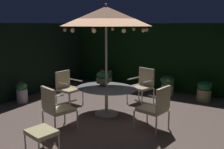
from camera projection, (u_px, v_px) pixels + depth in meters
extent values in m
cube|color=brown|center=(109.00, 121.00, 6.14)|extent=(7.53, 7.50, 0.02)
cube|color=black|center=(159.00, 57.00, 8.95)|extent=(7.53, 0.30, 2.41)
cube|color=black|center=(10.00, 62.00, 7.66)|extent=(0.30, 7.50, 2.41)
cylinder|color=silver|center=(106.00, 113.00, 6.58)|extent=(0.62, 0.62, 0.03)
cylinder|color=silver|center=(106.00, 101.00, 6.51)|extent=(0.09, 0.09, 0.71)
ellipsoid|color=#91969A|center=(106.00, 88.00, 6.44)|extent=(1.64, 1.36, 0.03)
cylinder|color=beige|center=(106.00, 68.00, 6.34)|extent=(0.06, 0.06, 2.49)
cone|color=tan|center=(106.00, 16.00, 6.07)|extent=(2.29, 2.29, 0.48)
sphere|color=beige|center=(106.00, 5.00, 6.01)|extent=(0.07, 0.07, 0.07)
sphere|color=#F9DB8C|center=(143.00, 30.00, 5.61)|extent=(0.09, 0.09, 0.09)
sphere|color=#F9DB8C|center=(146.00, 30.00, 6.20)|extent=(0.09, 0.09, 0.09)
sphere|color=#F9DB8C|center=(134.00, 29.00, 6.81)|extent=(0.09, 0.09, 0.09)
sphere|color=#F9DB8C|center=(113.00, 29.00, 7.12)|extent=(0.09, 0.09, 0.09)
sphere|color=#F9DB8C|center=(93.00, 29.00, 7.06)|extent=(0.09, 0.09, 0.09)
sphere|color=#F9DB8C|center=(73.00, 30.00, 6.60)|extent=(0.09, 0.09, 0.09)
sphere|color=#F9DB8C|center=(65.00, 30.00, 6.03)|extent=(0.09, 0.09, 0.09)
sphere|color=#F9DB8C|center=(73.00, 31.00, 5.44)|extent=(0.09, 0.09, 0.09)
sphere|color=#F9DB8C|center=(94.00, 31.00, 5.16)|extent=(0.09, 0.09, 0.09)
sphere|color=#F9DB8C|center=(124.00, 31.00, 5.22)|extent=(0.09, 0.09, 0.09)
cylinder|color=olive|center=(103.00, 84.00, 6.58)|extent=(0.16, 0.16, 0.09)
cylinder|color=olive|center=(103.00, 80.00, 6.56)|extent=(0.35, 0.35, 0.13)
ellipsoid|color=#25713E|center=(103.00, 75.00, 6.53)|extent=(0.34, 0.34, 0.20)
sphere|color=#CA323D|center=(103.00, 72.00, 6.52)|extent=(0.12, 0.12, 0.12)
cylinder|color=silver|center=(142.00, 100.00, 7.10)|extent=(0.04, 0.04, 0.45)
cylinder|color=silver|center=(127.00, 95.00, 7.52)|extent=(0.04, 0.04, 0.45)
cylinder|color=silver|center=(154.00, 96.00, 7.49)|extent=(0.04, 0.04, 0.45)
cylinder|color=silver|center=(139.00, 92.00, 7.90)|extent=(0.04, 0.04, 0.45)
cube|color=beige|center=(141.00, 87.00, 7.45)|extent=(0.70, 0.69, 0.07)
cube|color=beige|center=(146.00, 77.00, 7.57)|extent=(0.55, 0.21, 0.53)
cylinder|color=silver|center=(148.00, 81.00, 7.20)|extent=(0.18, 0.53, 0.04)
cylinder|color=silver|center=(133.00, 78.00, 7.61)|extent=(0.18, 0.53, 0.04)
cylinder|color=silver|center=(83.00, 97.00, 7.43)|extent=(0.04, 0.04, 0.42)
cylinder|color=silver|center=(69.00, 101.00, 6.99)|extent=(0.04, 0.04, 0.42)
cylinder|color=silver|center=(70.00, 94.00, 7.76)|extent=(0.04, 0.04, 0.42)
cylinder|color=silver|center=(56.00, 98.00, 7.32)|extent=(0.04, 0.04, 0.42)
cube|color=beige|center=(69.00, 90.00, 7.33)|extent=(0.62, 0.61, 0.07)
cube|color=beige|center=(63.00, 79.00, 7.43)|extent=(0.12, 0.54, 0.50)
cylinder|color=silver|center=(76.00, 80.00, 7.50)|extent=(0.54, 0.10, 0.04)
cylinder|color=silver|center=(62.00, 83.00, 7.06)|extent=(0.54, 0.10, 0.04)
cylinder|color=silver|center=(65.00, 114.00, 5.98)|extent=(0.04, 0.04, 0.44)
cylinder|color=silver|center=(77.00, 120.00, 5.59)|extent=(0.04, 0.04, 0.44)
cylinder|color=silver|center=(43.00, 120.00, 5.60)|extent=(0.04, 0.04, 0.44)
cylinder|color=silver|center=(55.00, 127.00, 5.21)|extent=(0.04, 0.04, 0.44)
cube|color=beige|center=(60.00, 110.00, 5.55)|extent=(0.67, 0.69, 0.07)
cube|color=beige|center=(48.00, 100.00, 5.31)|extent=(0.52, 0.21, 0.52)
cylinder|color=silver|center=(53.00, 97.00, 5.70)|extent=(0.20, 0.53, 0.04)
cylinder|color=silver|center=(66.00, 103.00, 5.31)|extent=(0.20, 0.53, 0.04)
cylinder|color=beige|center=(134.00, 120.00, 5.61)|extent=(0.04, 0.04, 0.43)
cylinder|color=beige|center=(147.00, 114.00, 6.01)|extent=(0.04, 0.04, 0.43)
cylinder|color=beige|center=(156.00, 127.00, 5.23)|extent=(0.04, 0.04, 0.43)
cylinder|color=beige|center=(169.00, 120.00, 5.62)|extent=(0.04, 0.04, 0.43)
cube|color=beige|center=(152.00, 109.00, 5.57)|extent=(0.67, 0.64, 0.07)
cube|color=beige|center=(163.00, 99.00, 5.32)|extent=(0.17, 0.52, 0.53)
cylinder|color=beige|center=(145.00, 103.00, 5.32)|extent=(0.56, 0.15, 0.04)
cylinder|color=beige|center=(158.00, 97.00, 5.72)|extent=(0.56, 0.15, 0.04)
cylinder|color=beige|center=(45.00, 135.00, 4.94)|extent=(0.03, 0.03, 0.35)
cylinder|color=beige|center=(59.00, 143.00, 4.61)|extent=(0.03, 0.03, 0.35)
cylinder|color=beige|center=(25.00, 142.00, 4.65)|extent=(0.03, 0.03, 0.35)
cube|color=beige|center=(41.00, 132.00, 4.58)|extent=(0.62, 0.56, 0.08)
cylinder|color=tan|center=(107.00, 82.00, 9.49)|extent=(0.37, 0.37, 0.38)
ellipsoid|color=#246236|center=(107.00, 74.00, 9.43)|extent=(0.42, 0.42, 0.29)
sphere|color=orange|center=(110.00, 72.00, 9.31)|extent=(0.11, 0.11, 0.11)
sphere|color=orange|center=(107.00, 72.00, 9.59)|extent=(0.07, 0.07, 0.07)
sphere|color=#E58442|center=(105.00, 73.00, 9.35)|extent=(0.07, 0.07, 0.07)
cylinder|color=tan|center=(204.00, 95.00, 7.73)|extent=(0.43, 0.43, 0.36)
ellipsoid|color=#1B6137|center=(205.00, 86.00, 7.67)|extent=(0.44, 0.44, 0.31)
sphere|color=red|center=(211.00, 84.00, 7.56)|extent=(0.08, 0.08, 0.08)
sphere|color=red|center=(208.00, 84.00, 7.72)|extent=(0.07, 0.07, 0.07)
sphere|color=#C3383F|center=(204.00, 83.00, 7.81)|extent=(0.06, 0.06, 0.06)
sphere|color=#DA1E45|center=(199.00, 84.00, 7.75)|extent=(0.09, 0.09, 0.09)
sphere|color=red|center=(203.00, 85.00, 7.57)|extent=(0.09, 0.09, 0.09)
sphere|color=red|center=(206.00, 84.00, 7.55)|extent=(0.07, 0.07, 0.07)
cylinder|color=silver|center=(22.00, 96.00, 7.54)|extent=(0.33, 0.33, 0.42)
ellipsoid|color=#24733E|center=(21.00, 86.00, 7.48)|extent=(0.34, 0.34, 0.24)
sphere|color=#C93A3F|center=(24.00, 85.00, 7.43)|extent=(0.07, 0.07, 0.07)
sphere|color=red|center=(25.00, 85.00, 7.58)|extent=(0.11, 0.11, 0.11)
sphere|color=#C33B2C|center=(20.00, 83.00, 7.58)|extent=(0.11, 0.11, 0.11)
sphere|color=red|center=(19.00, 85.00, 7.47)|extent=(0.07, 0.07, 0.07)
sphere|color=red|center=(20.00, 85.00, 7.37)|extent=(0.09, 0.09, 0.09)
cylinder|color=beige|center=(167.00, 90.00, 8.34)|extent=(0.42, 0.42, 0.36)
ellipsoid|color=#256136|center=(168.00, 81.00, 8.28)|extent=(0.48, 0.48, 0.34)
sphere|color=#E6607F|center=(173.00, 79.00, 8.22)|extent=(0.08, 0.08, 0.08)
sphere|color=#DA4775|center=(170.00, 77.00, 8.35)|extent=(0.06, 0.06, 0.06)
sphere|color=#EE5A79|center=(165.00, 78.00, 8.39)|extent=(0.06, 0.06, 0.06)
sphere|color=#ED567F|center=(162.00, 80.00, 8.28)|extent=(0.08, 0.08, 0.08)
sphere|color=#D8596A|center=(168.00, 80.00, 8.07)|extent=(0.11, 0.11, 0.11)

